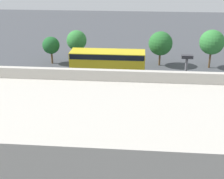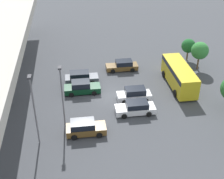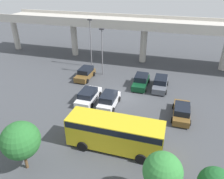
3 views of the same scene
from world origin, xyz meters
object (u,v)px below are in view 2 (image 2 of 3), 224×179
at_px(tree_front_right, 200,51).
at_px(lamp_post_mid_lot, 34,106).
at_px(shuttle_bus, 179,74).
at_px(tree_front_far_right, 189,46).
at_px(parked_car_2, 134,94).
at_px(lamp_post_near_aisle, 62,92).
at_px(parked_car_0, 85,128).
at_px(parked_car_5, 122,66).
at_px(parked_car_3, 82,87).
at_px(parked_car_4, 81,77).
at_px(parked_car_1, 136,108).

bearing_deg(tree_front_right, lamp_post_mid_lot, 121.47).
distance_m(shuttle_bus, tree_front_far_right, 8.69).
bearing_deg(shuttle_bus, parked_car_2, -68.20).
height_order(parked_car_2, lamp_post_near_aisle, lamp_post_near_aisle).
height_order(parked_car_0, tree_front_right, tree_front_right).
bearing_deg(shuttle_bus, parked_car_5, -130.17).
relative_size(parked_car_0, tree_front_right, 1.00).
relative_size(parked_car_0, parked_car_3, 0.91).
relative_size(parked_car_0, lamp_post_near_aisle, 0.59).
relative_size(parked_car_0, parked_car_5, 0.91).
bearing_deg(parked_car_3, parked_car_5, 41.62).
height_order(shuttle_bus, tree_front_far_right, tree_front_far_right).
distance_m(parked_car_0, parked_car_4, 11.30).
height_order(parked_car_0, parked_car_4, parked_car_4).
bearing_deg(parked_car_4, shuttle_bus, -11.96).
bearing_deg(parked_car_2, parked_car_4, -40.18).
bearing_deg(parked_car_3, parked_car_2, -22.90).
distance_m(parked_car_4, lamp_post_mid_lot, 13.73).
bearing_deg(lamp_post_near_aisle, parked_car_2, -66.51).
bearing_deg(lamp_post_near_aisle, parked_car_0, -133.14).
bearing_deg(parked_car_0, tree_front_far_right, 43.26).
xyz_separation_m(parked_car_5, lamp_post_near_aisle, (-12.20, 8.67, 3.60)).
height_order(parked_car_3, tree_front_right, tree_front_right).
distance_m(parked_car_1, lamp_post_near_aisle, 9.17).
bearing_deg(parked_car_2, parked_car_0, 41.58).
bearing_deg(parked_car_2, tree_front_far_right, -135.74).
height_order(parked_car_1, tree_front_far_right, tree_front_far_right).
bearing_deg(tree_front_right, parked_car_3, 103.92).
distance_m(parked_car_1, lamp_post_mid_lot, 12.38).
relative_size(parked_car_0, parked_car_1, 0.91).
bearing_deg(parked_car_1, tree_front_far_right, -129.98).
relative_size(shuttle_bus, tree_front_right, 1.98).
bearing_deg(parked_car_1, parked_car_0, 26.24).
bearing_deg(tree_front_right, shuttle_bus, 134.88).
bearing_deg(lamp_post_mid_lot, tree_front_right, -58.53).
bearing_deg(parked_car_4, parked_car_3, -90.77).
distance_m(parked_car_5, lamp_post_mid_lot, 19.31).
bearing_deg(parked_car_5, parked_car_1, 88.53).
bearing_deg(parked_car_2, tree_front_right, -147.44).
relative_size(tree_front_right, tree_front_far_right, 1.22).
relative_size(parked_car_1, parked_car_4, 1.04).
relative_size(parked_car_1, parked_car_3, 1.00).
xyz_separation_m(parked_car_1, parked_car_2, (2.80, -0.40, 0.08)).
relative_size(parked_car_3, tree_front_far_right, 1.34).
distance_m(parked_car_1, parked_car_3, 8.22).
height_order(parked_car_1, parked_car_3, parked_car_3).
relative_size(lamp_post_near_aisle, lamp_post_mid_lot, 0.91).
height_order(parked_car_0, parked_car_5, parked_car_0).
xyz_separation_m(parked_car_1, parked_car_4, (8.24, 6.03, 0.05)).
xyz_separation_m(parked_car_3, parked_car_5, (5.65, -6.36, -0.05)).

